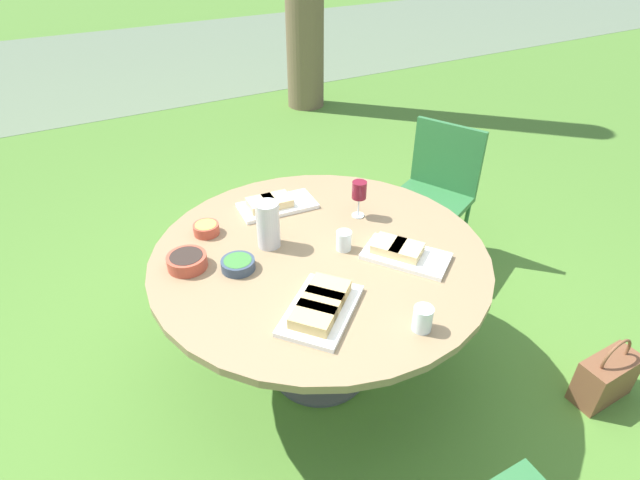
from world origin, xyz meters
TOP-DOWN VIEW (x-y plane):
  - ground_plane at (0.00, 0.00)m, footprint 40.00×40.00m
  - river_strip at (0.00, 6.53)m, footprint 40.00×4.71m
  - dining_table at (0.00, 0.00)m, footprint 1.45×1.45m
  - chair_near_right at (1.10, 0.51)m, footprint 0.57×0.58m
  - water_pitcher at (-0.17, 0.15)m, footprint 0.11×0.10m
  - wine_glass at (0.30, 0.17)m, footprint 0.07×0.07m
  - platter_bread_main at (-0.18, -0.33)m, footprint 0.41×0.40m
  - platter_charcuterie at (0.28, -0.20)m, footprint 0.36×0.40m
  - platter_sandwich_side at (-0.01, 0.43)m, footprint 0.38×0.22m
  - bowl_fries at (-0.38, 0.37)m, footprint 0.12×0.12m
  - bowl_salad at (-0.35, 0.06)m, footprint 0.14×0.14m
  - bowl_olives at (-0.53, 0.17)m, footprint 0.16×0.16m
  - cup_water_near at (0.10, -0.03)m, footprint 0.07×0.07m
  - cup_water_far at (0.08, -0.58)m, footprint 0.07×0.07m
  - handbag at (1.09, -0.81)m, footprint 0.30×0.14m

SIDE VIEW (x-z plane):
  - ground_plane at x=0.00m, z-range 0.00..0.00m
  - river_strip at x=0.00m, z-range 0.00..0.01m
  - handbag at x=1.09m, z-range -0.06..0.31m
  - chair_near_right at x=1.10m, z-range 0.08..0.97m
  - dining_table at x=0.00m, z-range 0.28..1.01m
  - platter_charcuterie at x=0.28m, z-range 0.73..0.79m
  - platter_sandwich_side at x=-0.01m, z-range 0.73..0.79m
  - bowl_salad at x=-0.35m, z-range 0.74..0.78m
  - bowl_fries at x=-0.38m, z-range 0.74..0.79m
  - platter_bread_main at x=-0.18m, z-range 0.73..0.79m
  - bowl_olives at x=-0.53m, z-range 0.74..0.79m
  - cup_water_near at x=0.10m, z-range 0.73..0.82m
  - cup_water_far at x=0.08m, z-range 0.73..0.83m
  - water_pitcher at x=-0.17m, z-range 0.73..0.94m
  - wine_glass at x=0.30m, z-range 0.78..0.96m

